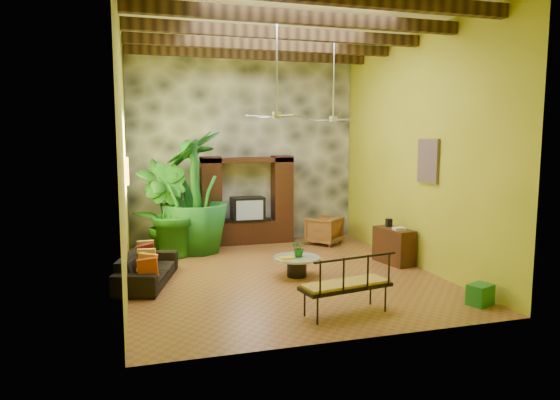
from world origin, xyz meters
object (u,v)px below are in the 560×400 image
object	(u,v)px
sofa	(147,268)
tall_plant_c	(195,192)
entertainment_center	(247,207)
side_console	(394,246)
tall_plant_b	(169,210)
iron_bench	(348,282)
wicker_armchair	(324,230)
tall_plant_a	(162,207)
ceiling_fan_back	(333,110)
coffee_table	(297,264)
green_bin	(480,295)
ceiling_fan_front	(277,104)

from	to	relation	value
sofa	tall_plant_c	xyz separation A→B (m)	(1.23, 2.40, 1.17)
entertainment_center	side_console	xyz separation A→B (m)	(2.65, -2.99, -0.57)
sofa	tall_plant_b	size ratio (longest dim) A/B	0.93
tall_plant_b	iron_bench	size ratio (longest dim) A/B	1.42
wicker_armchair	tall_plant_a	xyz separation A→B (m)	(-4.13, -0.06, 0.78)
iron_bench	tall_plant_a	bearing A→B (deg)	106.85
ceiling_fan_back	tall_plant_c	distance (m)	3.81
sofa	wicker_armchair	bearing A→B (deg)	-46.90
sofa	coffee_table	world-z (taller)	sofa
tall_plant_c	entertainment_center	bearing A→B (deg)	24.43
tall_plant_b	tall_plant_a	bearing A→B (deg)	124.20
sofa	tall_plant_a	size ratio (longest dim) A/B	0.89
ceiling_fan_back	wicker_armchair	size ratio (longest dim) A/B	2.31
tall_plant_b	iron_bench	bearing A→B (deg)	-63.50
side_console	green_bin	distance (m)	2.92
tall_plant_c	green_bin	bearing A→B (deg)	-52.21
coffee_table	sofa	bearing A→B (deg)	173.01
sofa	tall_plant_c	size ratio (longest dim) A/B	0.70
iron_bench	green_bin	world-z (taller)	iron_bench
wicker_armchair	iron_bench	distance (m)	5.32
tall_plant_a	wicker_armchair	bearing A→B (deg)	0.77
green_bin	tall_plant_b	bearing A→B (deg)	133.62
iron_bench	tall_plant_b	bearing A→B (deg)	106.49
ceiling_fan_front	wicker_armchair	distance (m)	4.68
ceiling_fan_back	tall_plant_b	world-z (taller)	ceiling_fan_back
ceiling_fan_back	side_console	bearing A→B (deg)	-45.20
ceiling_fan_back	wicker_armchair	xyz separation A→B (m)	(0.31, 1.27, -3.04)
entertainment_center	sofa	world-z (taller)	entertainment_center
tall_plant_a	green_bin	size ratio (longest dim) A/B	5.69
iron_bench	green_bin	distance (m)	2.37
tall_plant_b	coffee_table	world-z (taller)	tall_plant_b
entertainment_center	tall_plant_a	bearing A→B (deg)	-162.07
wicker_armchair	green_bin	size ratio (longest dim) A/B	2.01
tall_plant_a	tall_plant_b	size ratio (longest dim) A/B	1.04
coffee_table	green_bin	bearing A→B (deg)	-46.15
tall_plant_b	tall_plant_c	size ratio (longest dim) A/B	0.75
wicker_armchair	coffee_table	distance (m)	3.20
ceiling_fan_front	coffee_table	distance (m)	3.18
side_console	tall_plant_b	bearing A→B (deg)	145.70
ceiling_fan_front	tall_plant_c	bearing A→B (deg)	112.95
ceiling_fan_front	tall_plant_c	world-z (taller)	ceiling_fan_front
coffee_table	side_console	distance (m)	2.44
iron_bench	green_bin	bearing A→B (deg)	-13.84
iron_bench	ceiling_fan_back	bearing A→B (deg)	61.38
ceiling_fan_back	wicker_armchair	world-z (taller)	ceiling_fan_back
tall_plant_b	side_console	xyz separation A→B (m)	(4.73, -2.06, -0.70)
entertainment_center	sofa	distance (m)	4.09
ceiling_fan_front	ceiling_fan_back	xyz separation A→B (m)	(1.80, 1.60, 0.00)
entertainment_center	sofa	bearing A→B (deg)	-130.99
ceiling_fan_back	tall_plant_a	bearing A→B (deg)	162.38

